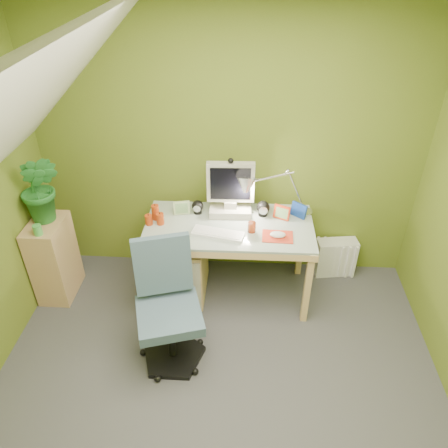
# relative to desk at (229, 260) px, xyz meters

# --- Properties ---
(floor) EXTENTS (3.20, 3.20, 0.01)m
(floor) POSITION_rel_desk_xyz_m (-0.03, -1.18, -0.37)
(floor) COLOR #45454A
(floor) RESTS_ON ground
(ceiling) EXTENTS (3.20, 3.20, 0.01)m
(ceiling) POSITION_rel_desk_xyz_m (-0.03, -1.18, 2.04)
(ceiling) COLOR white
(ceiling) RESTS_ON wall_back
(wall_back) EXTENTS (3.20, 0.01, 2.40)m
(wall_back) POSITION_rel_desk_xyz_m (-0.03, 0.42, 0.84)
(wall_back) COLOR olive
(wall_back) RESTS_ON floor
(desk) EXTENTS (1.35, 0.68, 0.72)m
(desk) POSITION_rel_desk_xyz_m (0.00, 0.00, 0.00)
(desk) COLOR tan
(desk) RESTS_ON floor
(monitor) EXTENTS (0.37, 0.22, 0.49)m
(monitor) POSITION_rel_desk_xyz_m (0.00, 0.18, 0.61)
(monitor) COLOR #B3AFA1
(monitor) RESTS_ON desk
(speaker_left) EXTENTS (0.10, 0.10, 0.11)m
(speaker_left) POSITION_rel_desk_xyz_m (-0.27, 0.16, 0.42)
(speaker_left) COLOR black
(speaker_left) RESTS_ON desk
(speaker_right) EXTENTS (0.11, 0.11, 0.13)m
(speaker_right) POSITION_rel_desk_xyz_m (0.27, 0.16, 0.43)
(speaker_right) COLOR black
(speaker_right) RESTS_ON desk
(keyboard) EXTENTS (0.42, 0.21, 0.02)m
(keyboard) POSITION_rel_desk_xyz_m (-0.08, -0.14, 0.37)
(keyboard) COLOR white
(keyboard) RESTS_ON desk
(mousepad) EXTENTS (0.24, 0.18, 0.01)m
(mousepad) POSITION_rel_desk_xyz_m (0.38, -0.14, 0.36)
(mousepad) COLOR red
(mousepad) RESTS_ON desk
(mouse) EXTENTS (0.13, 0.09, 0.04)m
(mouse) POSITION_rel_desk_xyz_m (0.38, -0.14, 0.38)
(mouse) COLOR white
(mouse) RESTS_ON mousepad
(amber_tumbler) EXTENTS (0.07, 0.07, 0.08)m
(amber_tumbler) POSITION_rel_desk_xyz_m (0.18, -0.08, 0.40)
(amber_tumbler) COLOR #9C3A16
(amber_tumbler) RESTS_ON desk
(candle_cluster) EXTENTS (0.20, 0.18, 0.13)m
(candle_cluster) POSITION_rel_desk_xyz_m (-0.60, 0.01, 0.42)
(candle_cluster) COLOR #B1370F
(candle_cluster) RESTS_ON desk
(photo_frame_red) EXTENTS (0.13, 0.08, 0.12)m
(photo_frame_red) POSITION_rel_desk_xyz_m (0.42, 0.12, 0.42)
(photo_frame_red) COLOR red
(photo_frame_red) RESTS_ON desk
(photo_frame_blue) EXTENTS (0.12, 0.10, 0.12)m
(photo_frame_blue) POSITION_rel_desk_xyz_m (0.56, 0.16, 0.42)
(photo_frame_blue) COLOR navy
(photo_frame_blue) RESTS_ON desk
(photo_frame_green) EXTENTS (0.13, 0.05, 0.11)m
(photo_frame_green) POSITION_rel_desk_xyz_m (-0.40, 0.14, 0.42)
(photo_frame_green) COLOR #A9C386
(photo_frame_green) RESTS_ON desk
(desk_lamp) EXTENTS (0.60, 0.30, 0.62)m
(desk_lamp) POSITION_rel_desk_xyz_m (0.45, 0.18, 0.67)
(desk_lamp) COLOR silver
(desk_lamp) RESTS_ON desk
(side_ledge) EXTENTS (0.27, 0.42, 0.73)m
(side_ledge) POSITION_rel_desk_xyz_m (-1.48, -0.08, 0.00)
(side_ledge) COLOR tan
(side_ledge) RESTS_ON floor
(potted_plant) EXTENTS (0.34, 0.28, 0.59)m
(potted_plant) POSITION_rel_desk_xyz_m (-1.46, -0.03, 0.66)
(potted_plant) COLOR #246E29
(potted_plant) RESTS_ON side_ledge
(green_cup) EXTENTS (0.07, 0.07, 0.08)m
(green_cup) POSITION_rel_desk_xyz_m (-1.46, -0.23, 0.41)
(green_cup) COLOR green
(green_cup) RESTS_ON side_ledge
(task_chair) EXTENTS (0.62, 0.62, 0.91)m
(task_chair) POSITION_rel_desk_xyz_m (-0.38, -0.74, 0.09)
(task_chair) COLOR #3F5667
(task_chair) RESTS_ON floor
(radiator) EXTENTS (0.38, 0.20, 0.36)m
(radiator) POSITION_rel_desk_xyz_m (0.96, 0.32, -0.18)
(radiator) COLOR silver
(radiator) RESTS_ON floor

